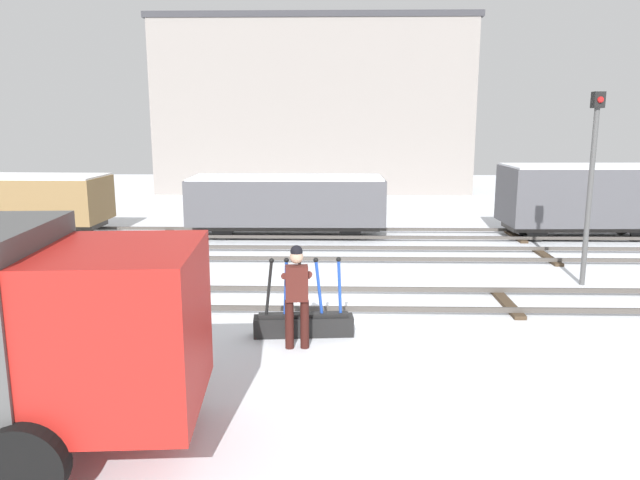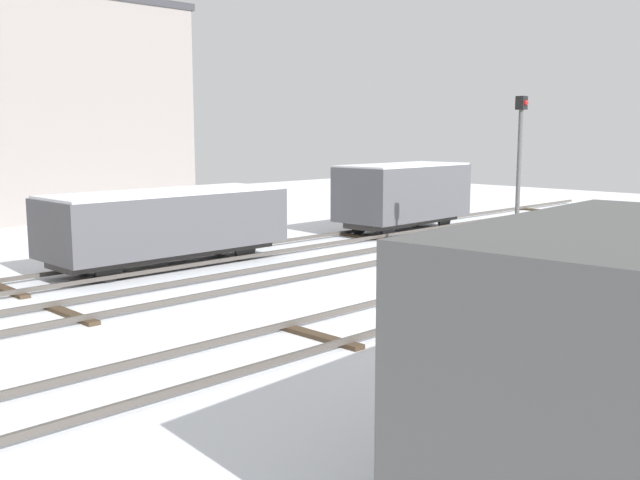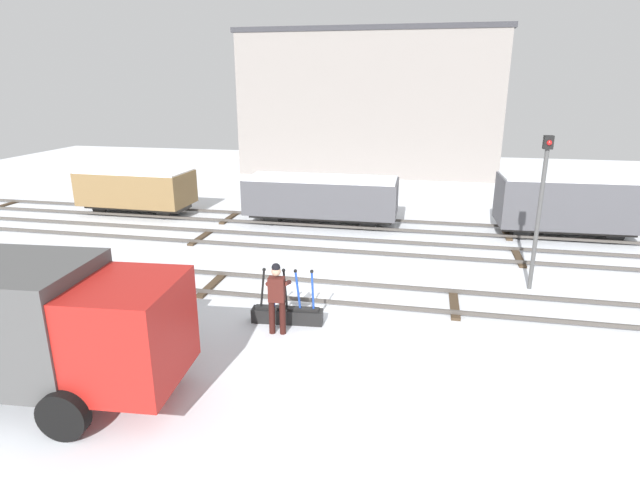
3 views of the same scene
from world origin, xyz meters
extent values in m
plane|color=silver|center=(0.00, 0.00, 0.00)|extent=(60.00, 60.00, 0.00)
cube|color=#4C4742|center=(0.00, -0.72, 0.13)|extent=(44.00, 0.07, 0.10)
cube|color=#4C4742|center=(0.00, 0.72, 0.13)|extent=(44.00, 0.07, 0.10)
cube|color=#423323|center=(-3.52, 0.00, 0.04)|extent=(0.24, 1.94, 0.08)
cube|color=#423323|center=(3.52, 0.00, 0.04)|extent=(0.24, 1.94, 0.08)
cube|color=#4C4742|center=(0.00, 3.69, 0.13)|extent=(44.00, 0.07, 0.10)
cube|color=#4C4742|center=(0.00, 5.13, 0.13)|extent=(44.00, 0.07, 0.10)
cube|color=#423323|center=(-5.87, 4.41, 0.04)|extent=(0.24, 1.94, 0.08)
cube|color=#423323|center=(5.87, 4.41, 0.04)|extent=(0.24, 1.94, 0.08)
cube|color=#423323|center=(17.60, 4.41, 0.04)|extent=(0.24, 1.94, 0.08)
cube|color=#4C4742|center=(0.00, 6.75, 0.13)|extent=(44.00, 0.07, 0.10)
cube|color=#4C4742|center=(0.00, 8.19, 0.13)|extent=(44.00, 0.07, 0.10)
cube|color=#423323|center=(-5.87, 7.47, 0.04)|extent=(0.24, 1.94, 0.08)
cube|color=#423323|center=(5.87, 7.47, 0.04)|extent=(0.24, 1.94, 0.08)
cube|color=#423323|center=(17.60, 7.47, 0.04)|extent=(0.24, 1.94, 0.08)
cube|color=black|center=(-0.68, -1.90, 0.18)|extent=(1.82, 0.51, 0.36)
cube|color=black|center=(-0.68, -1.90, 0.39)|extent=(1.63, 0.34, 0.06)
cylinder|color=black|center=(-1.30, -1.95, 0.88)|extent=(0.17, 0.07, 1.05)
sphere|color=black|center=(-1.24, -1.95, 1.40)|extent=(0.09, 0.09, 0.09)
cylinder|color=#1E47B7|center=(-1.00, -1.93, 0.88)|extent=(0.10, 0.06, 1.05)
sphere|color=black|center=(-0.98, -1.93, 1.41)|extent=(0.09, 0.09, 0.09)
cylinder|color=black|center=(-0.72, -1.90, 0.88)|extent=(0.13, 0.07, 1.05)
sphere|color=black|center=(-0.75, -1.91, 1.41)|extent=(0.09, 0.09, 0.09)
cylinder|color=#1E47B7|center=(-0.40, -1.88, 0.88)|extent=(0.17, 0.07, 1.05)
sphere|color=black|center=(-0.46, -1.88, 1.40)|extent=(0.09, 0.09, 0.09)
cylinder|color=#1E47B7|center=(-0.03, -1.85, 0.88)|extent=(0.11, 0.06, 1.05)
sphere|color=black|center=(-0.06, -1.85, 1.41)|extent=(0.09, 0.09, 0.09)
cylinder|color=#351511|center=(-0.89, -2.53, 0.42)|extent=(0.15, 0.15, 0.85)
cylinder|color=#351511|center=(-0.63, -2.51, 0.42)|extent=(0.15, 0.15, 0.85)
cube|color=#4C1E19|center=(-0.76, -2.52, 1.15)|extent=(0.40, 0.27, 0.60)
sphere|color=tan|center=(-0.76, -2.52, 1.61)|extent=(0.23, 0.23, 0.23)
sphere|color=black|center=(-0.76, -2.52, 1.70)|extent=(0.21, 0.21, 0.21)
cylinder|color=#4C1E19|center=(-1.00, -2.26, 1.20)|extent=(0.16, 0.58, 0.25)
cylinder|color=#4C1E19|center=(-0.58, -2.23, 1.21)|extent=(0.16, 0.58, 0.28)
cube|color=#4C4C4C|center=(-5.58, -5.98, 1.63)|extent=(4.52, 2.52, 2.16)
cylinder|color=black|center=(-3.42, -4.69, 0.45)|extent=(0.92, 0.32, 0.90)
cylinder|color=black|center=(-6.89, -4.96, 0.45)|extent=(0.92, 0.32, 0.90)
cylinder|color=#4C4C4C|center=(5.75, 1.68, 2.05)|extent=(0.12, 0.12, 4.10)
cube|color=black|center=(5.75, 1.68, 4.28)|extent=(0.24, 0.24, 0.36)
sphere|color=red|center=(5.75, 1.55, 4.28)|extent=(0.14, 0.14, 0.14)
cube|color=#2D2B28|center=(7.98, 7.47, 0.40)|extent=(4.90, 1.52, 0.20)
cube|color=#4C4C51|center=(7.98, 7.47, 1.42)|extent=(5.18, 2.43, 1.83)
cube|color=silver|center=(7.98, 7.47, 2.36)|extent=(5.08, 2.33, 0.06)
cylinder|color=black|center=(6.34, 6.79, 0.35)|extent=(0.70, 0.12, 0.70)
cylinder|color=black|center=(6.30, 8.03, 0.35)|extent=(0.70, 0.12, 0.70)
cylinder|color=black|center=(9.66, 6.91, 0.35)|extent=(0.70, 0.12, 0.70)
cylinder|color=black|center=(9.62, 8.15, 0.35)|extent=(0.70, 0.12, 0.70)
cube|color=#2D2B28|center=(-1.70, 7.47, 0.40)|extent=(6.05, 1.42, 0.20)
cube|color=#4C4C51|center=(-1.70, 7.47, 1.22)|extent=(6.38, 2.34, 1.45)
cube|color=silver|center=(-1.70, 7.47, 1.98)|extent=(6.25, 2.25, 0.06)
cylinder|color=black|center=(-3.76, 6.82, 0.35)|extent=(0.70, 0.11, 0.70)
cylinder|color=black|center=(-3.77, 8.08, 0.35)|extent=(0.70, 0.11, 0.70)
cylinder|color=black|center=(0.37, 6.86, 0.35)|extent=(0.70, 0.11, 0.70)
cylinder|color=black|center=(0.36, 8.12, 0.35)|extent=(0.70, 0.11, 0.70)
camera|label=1|loc=(-0.14, -12.38, 3.88)|focal=34.11mm
camera|label=2|loc=(-11.99, -8.64, 3.52)|focal=40.86mm
camera|label=3|loc=(2.50, -13.29, 5.87)|focal=28.74mm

